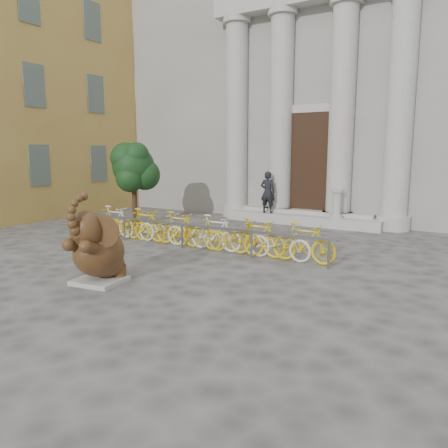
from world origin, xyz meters
The scene contains 9 objects.
ground centered at (0.00, 0.00, 0.00)m, with size 80.00×80.00×0.00m, color #474442.
classical_building centered at (0.00, 14.93, 5.98)m, with size 22.00×10.70×12.00m.
entrance_steps centered at (0.00, 9.40, 0.18)m, with size 6.00×1.20×0.36m, color #A8A59E.
ochre_building centered at (-13.00, 6.00, 6.00)m, with size 8.00×14.00×12.00m, color tan.
elephant_statue centered at (-0.76, -0.15, 0.70)m, with size 1.28×1.48×1.92m.
bike_rack centered at (-1.35, 3.73, 0.50)m, with size 8.99×0.53×1.00m.
tree centered at (-5.35, 5.88, 2.14)m, with size 1.77×1.61×3.07m.
pedestrian centered at (-1.36, 9.05, 1.17)m, with size 0.59×0.39×1.62m, color black.
balustrade_post centered at (1.38, 9.10, 0.84)m, with size 0.43×0.43×1.05m.
Camera 1 is at (6.11, -6.27, 2.73)m, focal length 35.00 mm.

